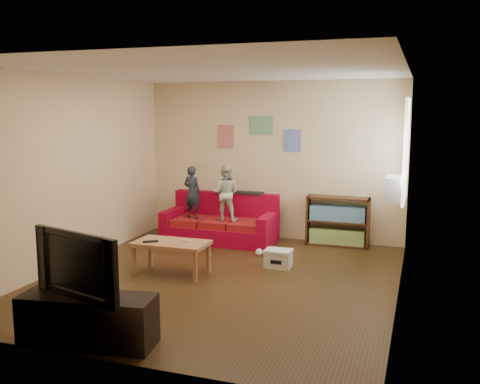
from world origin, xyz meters
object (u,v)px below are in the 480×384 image
(bookshelf, at_px, (338,224))
(child_b, at_px, (226,193))
(coffee_table, at_px, (171,246))
(sofa, at_px, (221,225))
(file_box, at_px, (278,259))
(television, at_px, (85,263))
(child_a, at_px, (192,192))
(tv_stand, at_px, (88,320))

(bookshelf, bearing_deg, child_b, -164.31)
(coffee_table, relative_size, bookshelf, 0.99)
(coffee_table, bearing_deg, sofa, 90.98)
(child_b, relative_size, coffee_table, 0.93)
(file_box, relative_size, television, 0.34)
(child_b, xyz_separation_m, bookshelf, (1.78, 0.50, -0.50))
(child_b, bearing_deg, bookshelf, -168.74)
(sofa, distance_m, bookshelf, 1.96)
(coffee_table, bearing_deg, file_box, 30.14)
(child_a, xyz_separation_m, coffee_table, (0.49, -1.80, -0.45))
(child_a, relative_size, file_box, 2.37)
(sofa, height_order, child_a, child_a)
(child_a, height_order, file_box, child_a)
(child_a, distance_m, coffee_table, 1.92)
(child_b, relative_size, tv_stand, 0.72)
(coffee_table, bearing_deg, child_a, 105.11)
(child_b, bearing_deg, television, 87.23)
(sofa, xyz_separation_m, bookshelf, (1.93, 0.34, 0.08))
(child_b, distance_m, television, 4.05)
(sofa, xyz_separation_m, child_b, (0.15, -0.16, 0.58))
(child_b, bearing_deg, child_a, -4.44)
(television, bearing_deg, sofa, 110.00)
(sofa, distance_m, television, 4.26)
(sofa, xyz_separation_m, child_a, (-0.45, -0.16, 0.56))
(bookshelf, bearing_deg, television, -110.05)
(child_b, relative_size, television, 0.84)
(child_a, xyz_separation_m, bookshelf, (2.38, 0.50, -0.48))
(sofa, relative_size, television, 1.70)
(bookshelf, bearing_deg, tv_stand, -110.05)
(sofa, height_order, child_b, child_b)
(child_a, bearing_deg, television, 110.44)
(file_box, bearing_deg, sofa, 137.86)
(child_a, distance_m, child_b, 0.60)
(child_b, bearing_deg, sofa, -52.40)
(sofa, distance_m, child_a, 0.74)
(child_b, height_order, coffee_table, child_b)
(sofa, bearing_deg, file_box, -42.14)
(tv_stand, bearing_deg, coffee_table, 87.58)
(child_b, relative_size, file_box, 2.47)
(sofa, xyz_separation_m, coffee_table, (0.03, -1.96, 0.11))
(television, bearing_deg, file_box, 86.84)
(bookshelf, bearing_deg, coffee_table, -129.48)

